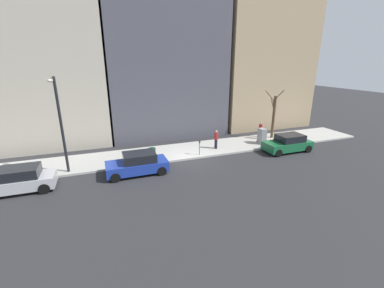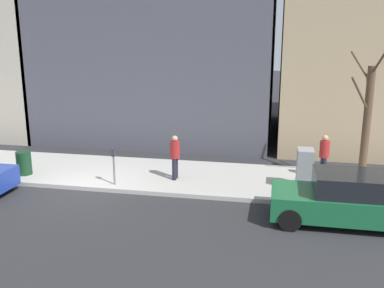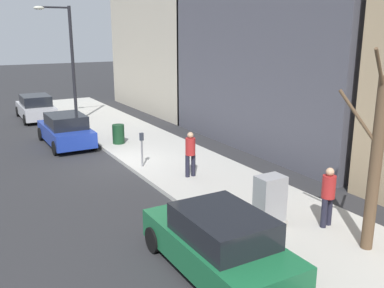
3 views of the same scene
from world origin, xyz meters
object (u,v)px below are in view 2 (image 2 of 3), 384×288
(parked_car_green, at_px, (347,199))
(pedestrian_near_meter, at_px, (324,154))
(bare_tree, at_px, (366,121))
(pedestrian_midblock, at_px, (175,155))
(utility_box, at_px, (305,170))
(trash_bin, at_px, (24,163))
(parking_meter, at_px, (114,162))

(parked_car_green, xyz_separation_m, pedestrian_near_meter, (3.69, 0.31, 0.35))
(bare_tree, bearing_deg, pedestrian_midblock, 99.33)
(utility_box, relative_size, trash_bin, 1.59)
(bare_tree, bearing_deg, utility_box, 121.65)
(bare_tree, height_order, pedestrian_midblock, bare_tree)
(pedestrian_near_meter, bearing_deg, trash_bin, 89.18)
(utility_box, distance_m, trash_bin, 10.50)
(parked_car_green, xyz_separation_m, utility_box, (2.33, 1.07, 0.11))
(parking_meter, distance_m, pedestrian_near_meter, 7.72)
(parked_car_green, xyz_separation_m, pedestrian_midblock, (2.52, 5.72, 0.35))
(pedestrian_near_meter, xyz_separation_m, pedestrian_midblock, (-1.17, 5.41, 0.00))
(bare_tree, relative_size, pedestrian_near_meter, 2.91)
(trash_bin, distance_m, pedestrian_midblock, 5.89)
(trash_bin, height_order, pedestrian_near_meter, pedestrian_near_meter)
(trash_bin, bearing_deg, parked_car_green, -99.47)
(parked_car_green, height_order, pedestrian_midblock, pedestrian_midblock)
(parked_car_green, xyz_separation_m, parking_meter, (1.48, 7.70, 0.24))
(parking_meter, xyz_separation_m, pedestrian_near_meter, (2.21, -7.40, 0.11))
(bare_tree, relative_size, trash_bin, 5.37)
(utility_box, bearing_deg, parking_meter, 97.30)
(bare_tree, height_order, pedestrian_near_meter, bare_tree)
(bare_tree, bearing_deg, parked_car_green, 163.92)
(parked_car_green, distance_m, bare_tree, 4.13)
(trash_bin, bearing_deg, utility_box, -87.82)
(utility_box, relative_size, bare_tree, 0.30)
(parking_meter, bearing_deg, bare_tree, -76.18)
(parking_meter, relative_size, pedestrian_near_meter, 0.81)
(bare_tree, height_order, trash_bin, bare_tree)
(parked_car_green, bearing_deg, pedestrian_midblock, 66.39)
(parking_meter, bearing_deg, utility_box, -82.70)
(pedestrian_near_meter, bearing_deg, parking_meter, 96.92)
(parking_meter, relative_size, utility_box, 0.94)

